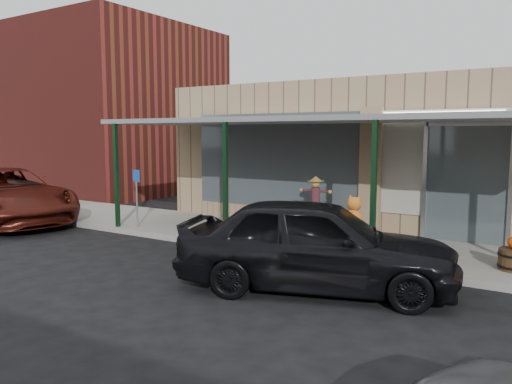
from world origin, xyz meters
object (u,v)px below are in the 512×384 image
Objects in this scene: handicap_sign at (137,190)px; car_maroon at (4,196)px; parked_sedan at (316,244)px; barrel_scarecrow at (315,214)px.

car_maroon is at bearing -152.07° from handicap_sign.
parked_sedan is (6.39, -1.99, -0.35)m from handicap_sign.
barrel_scarecrow is at bearing -58.42° from car_maroon.
handicap_sign is at bearing -62.53° from car_maroon.
barrel_scarecrow is 4.93m from handicap_sign.
handicap_sign is 0.26× the size of car_maroon.
barrel_scarecrow is at bearing 7.62° from parked_sedan.
car_maroon reaches higher than parked_sedan.
barrel_scarecrow is 0.25× the size of car_maroon.
barrel_scarecrow is 9.53m from car_maroon.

